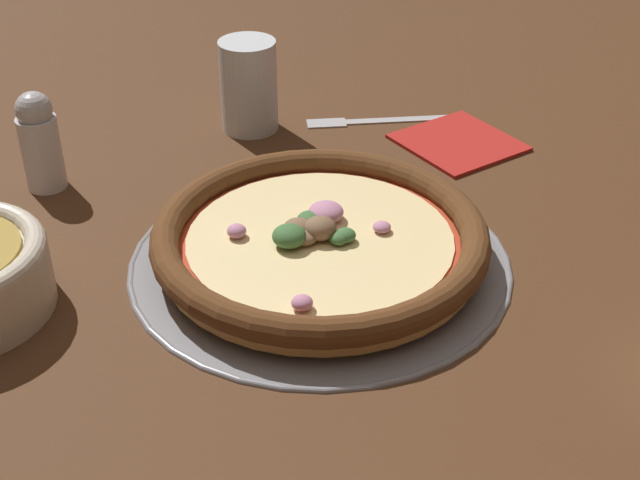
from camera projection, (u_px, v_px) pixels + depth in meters
ground_plane at (320, 263)px, 0.79m from camera, size 3.00×3.00×0.00m
pizza_tray at (320, 259)px, 0.79m from camera, size 0.34×0.34×0.01m
pizza at (320, 239)px, 0.78m from camera, size 0.30×0.30×0.04m
drinking_cup at (249, 86)px, 0.99m from camera, size 0.06×0.06×0.10m
napkin at (458, 141)px, 0.98m from camera, size 0.13×0.13×0.01m
fork at (378, 120)px, 1.03m from camera, size 0.19×0.07×0.00m
pepper_shaker at (40, 141)px, 0.88m from camera, size 0.04×0.04×0.10m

